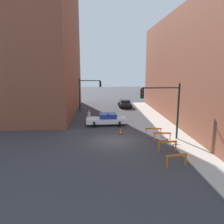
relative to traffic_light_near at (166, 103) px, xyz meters
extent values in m
plane|color=#38383D|center=(-4.73, -0.02, -3.53)|extent=(120.00, 120.00, 0.00)
cube|color=#B2ADA3|center=(1.47, -0.02, -3.47)|extent=(2.40, 44.00, 0.12)
cube|color=brown|center=(-16.73, 13.98, 6.44)|extent=(14.00, 20.00, 19.95)
cube|color=brown|center=(8.67, 7.98, 3.11)|extent=(12.00, 28.00, 13.28)
cylinder|color=black|center=(1.17, 0.01, -0.81)|extent=(0.18, 0.18, 5.20)
cylinder|color=black|center=(-0.53, 0.01, 1.39)|extent=(3.40, 0.12, 0.12)
cube|color=black|center=(-2.23, 0.01, 0.89)|extent=(0.30, 0.22, 0.90)
sphere|color=red|center=(-2.23, -0.14, 1.16)|extent=(0.18, 0.18, 0.18)
sphere|color=#4C3D0C|center=(-2.23, -0.14, 0.89)|extent=(0.18, 0.18, 0.18)
sphere|color=#0C4219|center=(-2.23, -0.14, 0.62)|extent=(0.18, 0.18, 0.18)
cylinder|color=black|center=(-9.13, 14.06, -0.93)|extent=(0.18, 0.18, 5.20)
cylinder|color=black|center=(-7.53, 14.06, 1.27)|extent=(3.20, 0.12, 0.12)
cube|color=black|center=(-5.93, 14.06, 0.77)|extent=(0.30, 0.22, 0.90)
sphere|color=red|center=(-5.93, 13.91, 1.04)|extent=(0.18, 0.18, 0.18)
sphere|color=#4C3D0C|center=(-5.93, 13.91, 0.77)|extent=(0.18, 0.18, 0.18)
sphere|color=#0C4219|center=(-5.93, 13.91, 0.50)|extent=(0.18, 0.18, 0.18)
cube|color=white|center=(-5.30, 5.72, -2.93)|extent=(4.75, 1.98, 0.55)
cube|color=navy|center=(-5.11, 5.73, -2.39)|extent=(2.02, 1.68, 0.52)
cylinder|color=black|center=(-6.73, 4.83, -3.20)|extent=(0.24, 0.67, 0.66)
cylinder|color=black|center=(-6.78, 6.53, -3.20)|extent=(0.24, 0.67, 0.66)
cylinder|color=black|center=(-3.82, 4.92, -3.20)|extent=(0.24, 0.67, 0.66)
cylinder|color=black|center=(-3.87, 6.62, -3.20)|extent=(0.24, 0.67, 0.66)
cube|color=#2633BF|center=(-5.11, 5.73, -2.07)|extent=(0.24, 1.39, 0.12)
cube|color=black|center=(-1.67, 17.98, -2.96)|extent=(1.81, 4.30, 0.52)
cube|color=#232833|center=(-1.67, 17.81, -2.46)|extent=(1.59, 1.81, 0.48)
cylinder|color=black|center=(-2.49, 19.32, -3.22)|extent=(0.62, 0.22, 0.62)
cylinder|color=black|center=(-0.84, 19.31, -3.22)|extent=(0.62, 0.22, 0.62)
cylinder|color=black|center=(-2.50, 16.65, -3.22)|extent=(0.62, 0.22, 0.62)
cylinder|color=black|center=(-0.84, 16.65, -3.22)|extent=(0.62, 0.22, 0.62)
cylinder|color=#474C66|center=(-7.37, 6.55, -3.12)|extent=(0.39, 0.39, 0.82)
cylinder|color=#B2B2B7|center=(-7.37, 6.55, -2.40)|extent=(0.50, 0.50, 0.62)
sphere|color=tan|center=(-7.37, 6.55, -1.98)|extent=(0.31, 0.31, 0.22)
cube|color=orange|center=(-0.86, -5.68, -2.70)|extent=(1.58, 0.35, 0.14)
cube|color=orange|center=(-1.57, -5.82, -3.08)|extent=(0.08, 0.17, 0.90)
cube|color=orange|center=(-0.16, -5.54, -3.08)|extent=(0.08, 0.17, 0.90)
cube|color=orange|center=(-0.64, -2.93, -2.70)|extent=(1.60, 0.18, 0.14)
cube|color=orange|center=(-1.35, -2.99, -3.08)|extent=(0.06, 0.16, 0.90)
cube|color=orange|center=(0.08, -2.87, -3.08)|extent=(0.06, 0.16, 0.90)
cube|color=orange|center=(-0.37, -0.54, -2.70)|extent=(1.60, 0.18, 0.14)
cube|color=orange|center=(-1.09, -0.48, -3.08)|extent=(0.06, 0.16, 0.90)
cube|color=orange|center=(0.34, -0.60, -3.08)|extent=(0.06, 0.16, 0.90)
cube|color=orange|center=(-0.81, 1.00, -2.70)|extent=(1.60, 0.15, 0.14)
cube|color=orange|center=(-1.53, 1.04, -3.08)|extent=(0.06, 0.16, 0.90)
cube|color=orange|center=(-0.09, 0.95, -3.08)|extent=(0.06, 0.16, 0.90)
cube|color=black|center=(-3.94, 2.10, -3.51)|extent=(0.36, 0.36, 0.04)
cone|color=#F2600C|center=(-3.94, 2.10, -3.18)|extent=(0.28, 0.28, 0.62)
camera|label=1|loc=(-6.09, -19.41, 3.14)|focal=35.00mm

